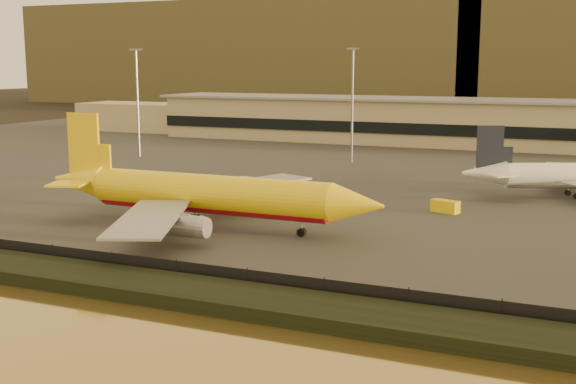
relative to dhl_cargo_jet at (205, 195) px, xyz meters
name	(u,v)px	position (x,y,z in m)	size (l,w,h in m)	color
ground	(221,251)	(7.84, -10.05, -4.68)	(900.00, 900.00, 0.00)	black
embankment	(138,285)	(7.84, -27.05, -3.98)	(320.00, 7.00, 1.40)	black
tarmac	(411,157)	(7.84, 84.95, -4.58)	(320.00, 220.00, 0.20)	#2D2D2D
perimeter_fence	(160,269)	(7.84, -23.05, -3.38)	(300.00, 0.05, 2.20)	black
terminal_building	(387,121)	(-6.68, 115.50, 1.57)	(202.00, 25.00, 12.60)	tan
apron_light_masts	(463,96)	(22.84, 64.95, 11.02)	(152.20, 12.20, 25.40)	slate
distant_hills	(482,47)	(-12.90, 329.95, 26.71)	(470.00, 160.00, 70.00)	brown
dhl_cargo_jet	(205,195)	(0.00, 0.00, 0.00)	(50.04, 49.21, 15.00)	yellow
gse_vehicle_yellow	(445,206)	(28.17, 22.72, -3.56)	(4.07, 1.83, 1.83)	yellow
gse_vehicle_white	(249,183)	(-7.98, 29.58, -3.47)	(4.47, 2.01, 2.01)	white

